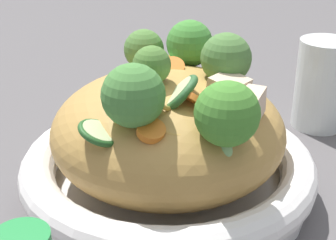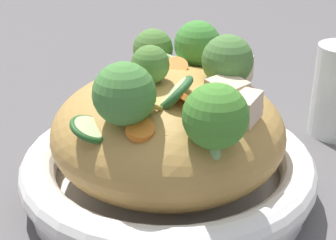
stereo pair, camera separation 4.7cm
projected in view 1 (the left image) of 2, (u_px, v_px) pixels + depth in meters
The scene contains 8 objects.
ground_plane at pixel (168, 192), 0.51m from camera, with size 3.00×3.00×0.00m, color #534F50.
serving_bowl at pixel (168, 170), 0.50m from camera, with size 0.29×0.29×0.05m.
noodle_heap at pixel (168, 130), 0.48m from camera, with size 0.22×0.22×0.12m.
broccoli_florets at pixel (183, 73), 0.45m from camera, with size 0.21×0.20×0.07m.
carrot_coins at pixel (169, 89), 0.45m from camera, with size 0.11×0.17×0.03m.
zucchini_slices at pixel (159, 90), 0.45m from camera, with size 0.11×0.20×0.05m.
chicken_chunks at pixel (232, 85), 0.46m from camera, with size 0.09×0.12×0.03m.
drinking_glass at pixel (322, 84), 0.63m from camera, with size 0.07×0.07×0.11m.
Camera 1 is at (-0.22, 0.37, 0.28)m, focal length 53.46 mm.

